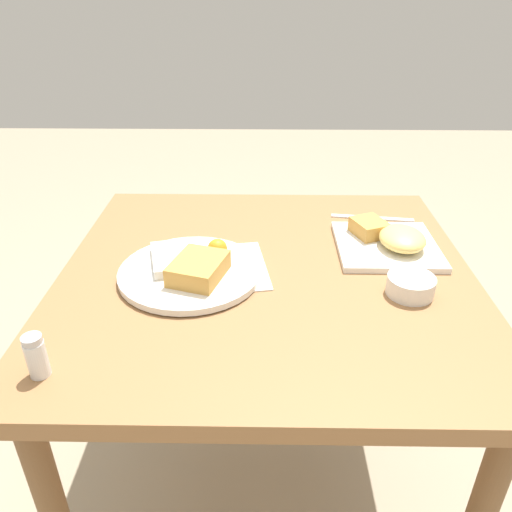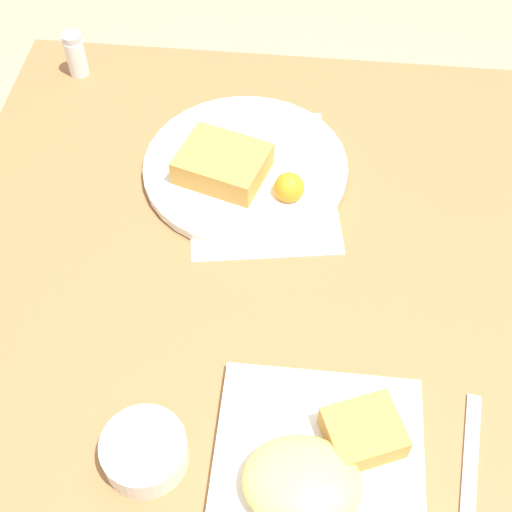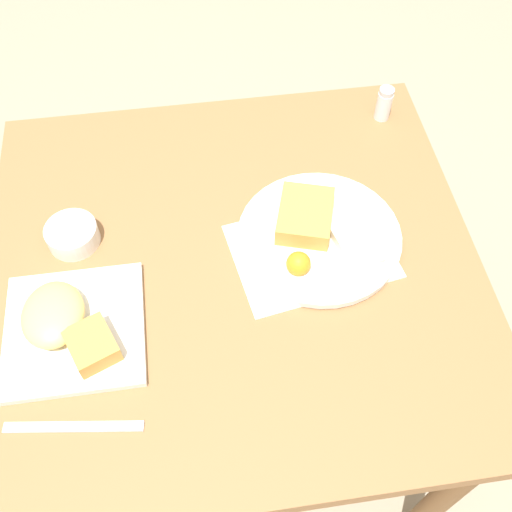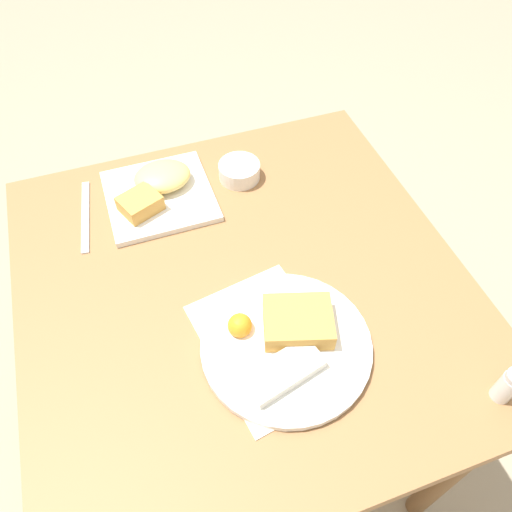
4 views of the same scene
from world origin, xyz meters
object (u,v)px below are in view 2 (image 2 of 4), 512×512
object	(u,v)px
sauce_ramekin	(145,451)
plate_oval_far	(244,165)
salt_shaker	(76,57)
plate_square_near	(318,468)
butter_knife	(469,483)

from	to	relation	value
sauce_ramekin	plate_oval_far	bearing A→B (deg)	82.59
sauce_ramekin	salt_shaker	size ratio (longest dim) A/B	1.25
plate_oval_far	sauce_ramekin	bearing A→B (deg)	-97.41
sauce_ramekin	salt_shaker	xyz separation A→B (m)	(-0.24, 0.65, 0.01)
plate_square_near	plate_oval_far	xyz separation A→B (m)	(-0.13, 0.45, -0.00)
plate_oval_far	butter_knife	distance (m)	0.53
salt_shaker	butter_knife	xyz separation A→B (m)	(0.60, -0.64, -0.03)
plate_oval_far	salt_shaker	distance (m)	0.36
salt_shaker	butter_knife	world-z (taller)	salt_shaker
sauce_ramekin	butter_knife	distance (m)	0.36
sauce_ramekin	plate_square_near	bearing A→B (deg)	0.00
plate_square_near	salt_shaker	size ratio (longest dim) A/B	3.04
plate_square_near	butter_knife	size ratio (longest dim) A/B	1.08
sauce_ramekin	butter_knife	xyz separation A→B (m)	(0.36, 0.01, -0.02)
plate_square_near	sauce_ramekin	bearing A→B (deg)	-180.00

